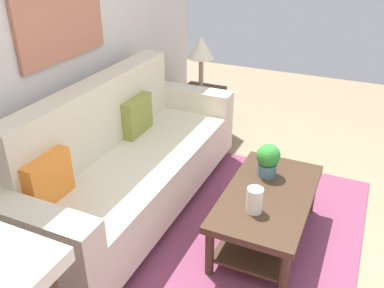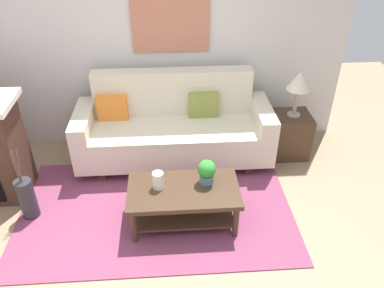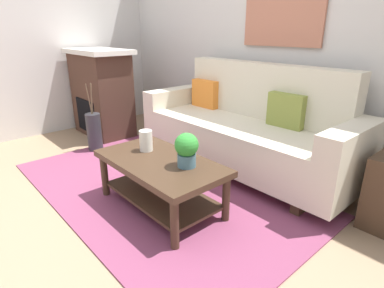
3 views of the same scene
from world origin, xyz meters
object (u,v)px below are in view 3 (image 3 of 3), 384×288
at_px(throw_pillow_orange, 206,94).
at_px(floor_vase, 94,132).
at_px(fireplace, 101,92).
at_px(coffee_table, 160,173).
at_px(potted_plant_tabletop, 187,149).
at_px(couch, 246,129).
at_px(tabletop_vase, 146,141).
at_px(throw_pillow_olive, 287,110).
at_px(framed_painting, 283,8).

height_order(throw_pillow_orange, floor_vase, throw_pillow_orange).
height_order(throw_pillow_orange, fireplace, fireplace).
distance_m(coffee_table, potted_plant_tabletop, 0.36).
distance_m(couch, potted_plant_tabletop, 1.11).
bearing_deg(potted_plant_tabletop, tabletop_vase, -175.00).
xyz_separation_m(coffee_table, tabletop_vase, (-0.24, 0.04, 0.20)).
distance_m(throw_pillow_olive, fireplace, 2.55).
bearing_deg(floor_vase, throw_pillow_olive, 29.62).
distance_m(throw_pillow_orange, fireplace, 1.52).
distance_m(coffee_table, floor_vase, 1.61).
distance_m(potted_plant_tabletop, fireplace, 2.44).
relative_size(throw_pillow_orange, floor_vase, 0.78).
xyz_separation_m(tabletop_vase, potted_plant_tabletop, (0.48, 0.04, 0.05)).
distance_m(couch, throw_pillow_olive, 0.46).
height_order(couch, throw_pillow_olive, couch).
height_order(tabletop_vase, fireplace, fireplace).
bearing_deg(framed_painting, throw_pillow_orange, -155.09).
bearing_deg(throw_pillow_olive, throw_pillow_orange, 180.00).
distance_m(couch, fireplace, 2.17).
xyz_separation_m(couch, coffee_table, (0.06, -1.14, -0.12)).
bearing_deg(framed_painting, fireplace, -154.05).
distance_m(couch, coffee_table, 1.15).
xyz_separation_m(throw_pillow_orange, potted_plant_tabletop, (1.02, -1.19, -0.11)).
xyz_separation_m(throw_pillow_orange, fireplace, (-1.36, -0.68, -0.09)).
bearing_deg(floor_vase, framed_painting, 42.79).
bearing_deg(framed_painting, throw_pillow_olive, -42.88).
xyz_separation_m(floor_vase, framed_painting, (1.54, 1.43, 1.37)).
bearing_deg(tabletop_vase, throw_pillow_orange, 113.98).
height_order(throw_pillow_orange, potted_plant_tabletop, throw_pillow_orange).
xyz_separation_m(couch, throw_pillow_olive, (0.37, 0.12, 0.25)).
relative_size(throw_pillow_orange, tabletop_vase, 2.02).
bearing_deg(throw_pillow_olive, potted_plant_tabletop, -93.74).
height_order(couch, potted_plant_tabletop, couch).
xyz_separation_m(fireplace, floor_vase, (0.55, -0.41, -0.36)).
xyz_separation_m(throw_pillow_olive, floor_vase, (-1.91, -1.08, -0.45)).
bearing_deg(throw_pillow_orange, throw_pillow_olive, 0.00).
relative_size(tabletop_vase, floor_vase, 0.38).
bearing_deg(potted_plant_tabletop, coffee_table, -161.47).
relative_size(throw_pillow_olive, framed_painting, 0.40).
xyz_separation_m(potted_plant_tabletop, fireplace, (-2.38, 0.51, 0.02)).
xyz_separation_m(throw_pillow_orange, framed_painting, (0.73, 0.34, 0.92)).
xyz_separation_m(couch, fireplace, (-2.09, -0.55, 0.16)).
distance_m(throw_pillow_orange, framed_painting, 1.23).
height_order(potted_plant_tabletop, framed_painting, framed_painting).
bearing_deg(throw_pillow_orange, couch, -9.66).
relative_size(throw_pillow_orange, framed_painting, 0.40).
relative_size(coffee_table, floor_vase, 2.38).
xyz_separation_m(potted_plant_tabletop, framed_painting, (-0.29, 1.53, 1.03)).
bearing_deg(couch, throw_pillow_olive, 18.79).
bearing_deg(couch, framed_painting, 90.00).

